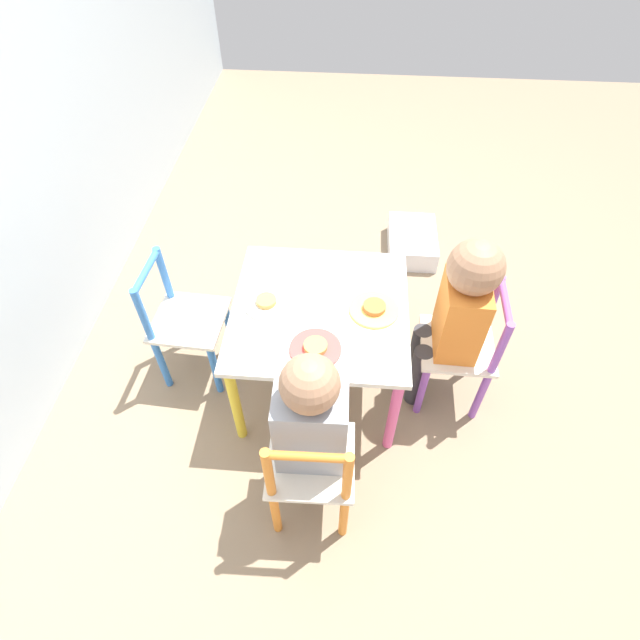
{
  "coord_description": "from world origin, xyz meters",
  "views": [
    {
      "loc": [
        -1.17,
        -0.09,
        1.69
      ],
      "look_at": [
        0.0,
        0.0,
        0.36
      ],
      "focal_mm": 28.0,
      "sensor_mm": 36.0,
      "label": 1
    }
  ],
  "objects_px": {
    "chair_blue": "(185,323)",
    "plate_left": "(315,348)",
    "chair_orange": "(311,470)",
    "chair_purple": "(462,349)",
    "plate_front": "(374,309)",
    "child_front": "(457,311)",
    "storage_bin": "(412,242)",
    "child_left": "(311,422)",
    "plate_back": "(266,303)",
    "kids_table": "(320,319)"
  },
  "relations": [
    {
      "from": "chair_blue",
      "to": "plate_left",
      "type": "distance_m",
      "value": 0.59
    },
    {
      "from": "chair_orange",
      "to": "chair_purple",
      "type": "distance_m",
      "value": 0.71
    },
    {
      "from": "plate_front",
      "to": "chair_purple",
      "type": "bearing_deg",
      "value": -92.56
    },
    {
      "from": "chair_blue",
      "to": "plate_left",
      "type": "relative_size",
      "value": 3.22
    },
    {
      "from": "child_front",
      "to": "chair_orange",
      "type": "bearing_deg",
      "value": -39.74
    },
    {
      "from": "plate_left",
      "to": "storage_bin",
      "type": "height_order",
      "value": "plate_left"
    },
    {
      "from": "child_left",
      "to": "plate_left",
      "type": "relative_size",
      "value": 4.43
    },
    {
      "from": "chair_purple",
      "to": "storage_bin",
      "type": "distance_m",
      "value": 0.89
    },
    {
      "from": "plate_left",
      "to": "storage_bin",
      "type": "xyz_separation_m",
      "value": [
        1.03,
        -0.4,
        -0.38
      ]
    },
    {
      "from": "plate_back",
      "to": "storage_bin",
      "type": "height_order",
      "value": "plate_back"
    },
    {
      "from": "child_left",
      "to": "child_front",
      "type": "bearing_deg",
      "value": -136.65
    },
    {
      "from": "chair_purple",
      "to": "child_left",
      "type": "xyz_separation_m",
      "value": [
        -0.44,
        0.51,
        0.18
      ]
    },
    {
      "from": "chair_blue",
      "to": "child_front",
      "type": "height_order",
      "value": "child_front"
    },
    {
      "from": "child_front",
      "to": "plate_front",
      "type": "bearing_deg",
      "value": -91.12
    },
    {
      "from": "chair_orange",
      "to": "child_left",
      "type": "height_order",
      "value": "child_left"
    },
    {
      "from": "chair_orange",
      "to": "storage_bin",
      "type": "xyz_separation_m",
      "value": [
        1.36,
        -0.39,
        -0.21
      ]
    },
    {
      "from": "chair_blue",
      "to": "plate_back",
      "type": "bearing_deg",
      "value": -91.85
    },
    {
      "from": "kids_table",
      "to": "plate_front",
      "type": "xyz_separation_m",
      "value": [
        -0.0,
        -0.19,
        0.07
      ]
    },
    {
      "from": "storage_bin",
      "to": "chair_orange",
      "type": "bearing_deg",
      "value": 164.01
    },
    {
      "from": "chair_blue",
      "to": "child_left",
      "type": "height_order",
      "value": "child_left"
    },
    {
      "from": "chair_orange",
      "to": "plate_back",
      "type": "distance_m",
      "value": 0.58
    },
    {
      "from": "plate_back",
      "to": "plate_left",
      "type": "bearing_deg",
      "value": -135.0
    },
    {
      "from": "chair_purple",
      "to": "plate_left",
      "type": "height_order",
      "value": "chair_purple"
    },
    {
      "from": "plate_front",
      "to": "plate_back",
      "type": "distance_m",
      "value": 0.37
    },
    {
      "from": "chair_blue",
      "to": "storage_bin",
      "type": "xyz_separation_m",
      "value": [
        0.81,
        -0.92,
        -0.21
      ]
    },
    {
      "from": "child_front",
      "to": "plate_left",
      "type": "height_order",
      "value": "child_front"
    },
    {
      "from": "chair_orange",
      "to": "child_left",
      "type": "bearing_deg",
      "value": -90.0
    },
    {
      "from": "chair_orange",
      "to": "child_left",
      "type": "distance_m",
      "value": 0.19
    },
    {
      "from": "storage_bin",
      "to": "chair_purple",
      "type": "bearing_deg",
      "value": -172.34
    },
    {
      "from": "chair_blue",
      "to": "plate_left",
      "type": "xyz_separation_m",
      "value": [
        -0.22,
        -0.52,
        0.17
      ]
    },
    {
      "from": "storage_bin",
      "to": "plate_front",
      "type": "bearing_deg",
      "value": 165.55
    },
    {
      "from": "chair_blue",
      "to": "storage_bin",
      "type": "bearing_deg",
      "value": -45.24
    },
    {
      "from": "chair_purple",
      "to": "chair_blue",
      "type": "relative_size",
      "value": 1.0
    },
    {
      "from": "chair_orange",
      "to": "plate_back",
      "type": "xyz_separation_m",
      "value": [
        0.52,
        0.2,
        0.17
      ]
    },
    {
      "from": "kids_table",
      "to": "child_front",
      "type": "height_order",
      "value": "child_front"
    },
    {
      "from": "chair_purple",
      "to": "kids_table",
      "type": "bearing_deg",
      "value": -90.0
    },
    {
      "from": "chair_purple",
      "to": "child_front",
      "type": "relative_size",
      "value": 0.71
    },
    {
      "from": "child_left",
      "to": "storage_bin",
      "type": "xyz_separation_m",
      "value": [
        1.3,
        -0.39,
        -0.39
      ]
    },
    {
      "from": "plate_left",
      "to": "plate_back",
      "type": "bearing_deg",
      "value": 45.0
    },
    {
      "from": "plate_left",
      "to": "plate_back",
      "type": "height_order",
      "value": "same"
    },
    {
      "from": "plate_front",
      "to": "plate_back",
      "type": "bearing_deg",
      "value": 90.0
    },
    {
      "from": "chair_orange",
      "to": "storage_bin",
      "type": "distance_m",
      "value": 1.43
    },
    {
      "from": "child_left",
      "to": "chair_purple",
      "type": "bearing_deg",
      "value": -140.38
    },
    {
      "from": "child_front",
      "to": "plate_left",
      "type": "distance_m",
      "value": 0.49
    },
    {
      "from": "chair_purple",
      "to": "chair_blue",
      "type": "bearing_deg",
      "value": -90.84
    },
    {
      "from": "plate_front",
      "to": "storage_bin",
      "type": "relative_size",
      "value": 0.5
    },
    {
      "from": "chair_purple",
      "to": "child_left",
      "type": "bearing_deg",
      "value": -47.31
    },
    {
      "from": "kids_table",
      "to": "child_left",
      "type": "bearing_deg",
      "value": -178.58
    },
    {
      "from": "plate_front",
      "to": "storage_bin",
      "type": "xyz_separation_m",
      "value": [
        0.84,
        -0.22,
        -0.38
      ]
    },
    {
      "from": "plate_left",
      "to": "child_front",
      "type": "bearing_deg",
      "value": -69.34
    }
  ]
}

